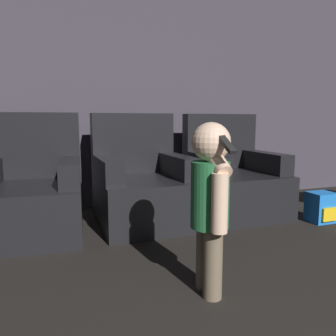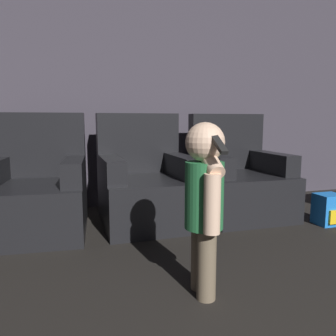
# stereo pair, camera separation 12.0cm
# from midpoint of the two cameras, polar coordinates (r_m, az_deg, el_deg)

# --- Properties ---
(wall_back) EXTENTS (8.40, 0.05, 2.60)m
(wall_back) POSITION_cam_midpoint_polar(r_m,az_deg,el_deg) (3.78, -2.90, 13.54)
(wall_back) COLOR #3D3842
(wall_back) RESTS_ON ground_plane
(armchair_left) EXTENTS (0.88, 0.97, 1.02)m
(armchair_left) POSITION_cam_midpoint_polar(r_m,az_deg,el_deg) (3.01, -20.93, -4.02)
(armchair_left) COLOR black
(armchair_left) RESTS_ON ground_plane
(armchair_middle) EXTENTS (0.83, 0.92, 1.02)m
(armchair_middle) POSITION_cam_midpoint_polar(r_m,az_deg,el_deg) (3.08, -2.82, -3.20)
(armchair_middle) COLOR black
(armchair_middle) RESTS_ON ground_plane
(armchair_right) EXTENTS (0.83, 0.92, 1.02)m
(armchair_right) POSITION_cam_midpoint_polar(r_m,az_deg,el_deg) (3.44, 13.07, -2.22)
(armchair_right) COLOR black
(armchair_right) RESTS_ON ground_plane
(person_toddler) EXTENTS (0.21, 0.36, 0.94)m
(person_toddler) POSITION_cam_midpoint_polar(r_m,az_deg,el_deg) (1.75, 8.39, -4.78)
(person_toddler) COLOR brown
(person_toddler) RESTS_ON ground_plane
(toy_backpack) EXTENTS (0.23, 0.22, 0.28)m
(toy_backpack) POSITION_cam_midpoint_polar(r_m,az_deg,el_deg) (3.40, 27.09, -6.46)
(toy_backpack) COLOR blue
(toy_backpack) RESTS_ON ground_plane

